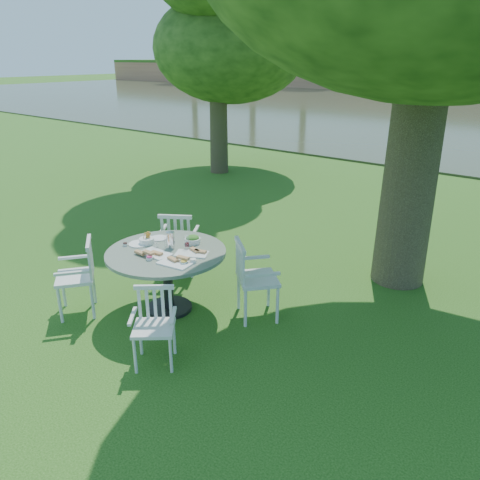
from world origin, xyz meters
name	(u,v)px	position (x,y,z in m)	size (l,w,h in m)	color
ground	(230,307)	(0.00, 0.00, 0.00)	(140.00, 140.00, 0.00)	#16400D
table	(167,262)	(-0.57, -0.51, 0.64)	(1.43, 1.43, 0.79)	black
chair_ne	(250,274)	(0.33, -0.03, 0.57)	(0.67, 0.67, 0.97)	silver
chair_nw	(178,239)	(-1.19, 0.29, 0.55)	(0.64, 0.63, 0.94)	silver
chair_sw	(82,271)	(-1.33, -1.18, 0.55)	(0.64, 0.63, 0.93)	silver
chair_se	(155,319)	(0.08, -1.30, 0.47)	(0.55, 0.55, 0.80)	silver
tableware	(169,246)	(-0.59, -0.43, 0.83)	(1.11, 0.81, 0.20)	white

